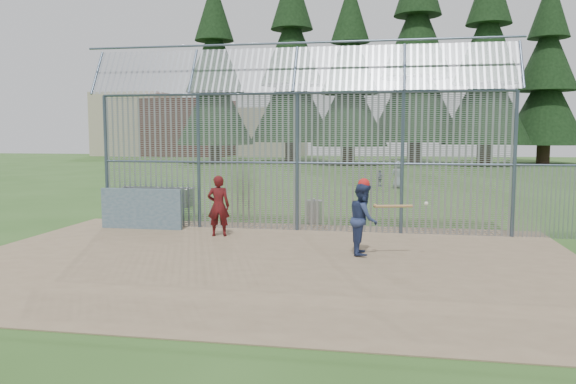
% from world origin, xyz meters
% --- Properties ---
extents(ground, '(120.00, 120.00, 0.00)m').
position_xyz_m(ground, '(0.00, 0.00, 0.00)').
color(ground, '#2D511E').
rests_on(ground, ground).
extents(dirt_infield, '(14.00, 10.00, 0.02)m').
position_xyz_m(dirt_infield, '(0.00, -0.50, 0.01)').
color(dirt_infield, '#756047').
rests_on(dirt_infield, ground).
extents(dugout_wall, '(2.50, 0.12, 1.20)m').
position_xyz_m(dugout_wall, '(-4.60, 2.90, 0.62)').
color(dugout_wall, '#38566B').
rests_on(dugout_wall, dirt_infield).
extents(batter, '(0.69, 0.86, 1.68)m').
position_xyz_m(batter, '(2.07, 0.51, 0.86)').
color(batter, navy).
rests_on(batter, dirt_infield).
extents(onlooker, '(0.68, 0.50, 1.69)m').
position_xyz_m(onlooker, '(-1.98, 2.17, 0.86)').
color(onlooker, maroon).
rests_on(onlooker, dirt_infield).
extents(bg_kid_standing, '(0.82, 0.69, 1.42)m').
position_xyz_m(bg_kid_standing, '(3.08, 17.15, 0.71)').
color(bg_kid_standing, gray).
rests_on(bg_kid_standing, ground).
extents(bg_kid_seated, '(0.55, 0.52, 0.92)m').
position_xyz_m(bg_kid_seated, '(2.18, 17.86, 0.46)').
color(bg_kid_seated, slate).
rests_on(bg_kid_seated, ground).
extents(batting_gear, '(1.59, 0.41, 0.67)m').
position_xyz_m(batting_gear, '(2.22, 0.47, 1.58)').
color(batting_gear, red).
rests_on(batting_gear, ground).
extents(trash_can, '(0.56, 0.56, 0.82)m').
position_xyz_m(trash_can, '(0.32, 4.83, 0.38)').
color(trash_can, gray).
rests_on(trash_can, ground).
extents(bleacher, '(3.00, 0.95, 0.72)m').
position_xyz_m(bleacher, '(-6.43, 8.11, 0.41)').
color(bleacher, slate).
rests_on(bleacher, ground).
extents(backstop_fence, '(20.09, 0.81, 5.30)m').
position_xyz_m(backstop_fence, '(1.81, 3.43, 2.36)').
color(backstop_fence, '#47566B').
rests_on(backstop_fence, ground).
extents(conifer_row, '(38.48, 12.26, 20.20)m').
position_xyz_m(conifer_row, '(1.93, 41.51, 10.83)').
color(conifer_row, '#332319').
rests_on(conifer_row, ground).
extents(distant_buildings, '(26.50, 10.50, 8.00)m').
position_xyz_m(distant_buildings, '(-23.18, 56.49, 3.60)').
color(distant_buildings, brown).
rests_on(distant_buildings, ground).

